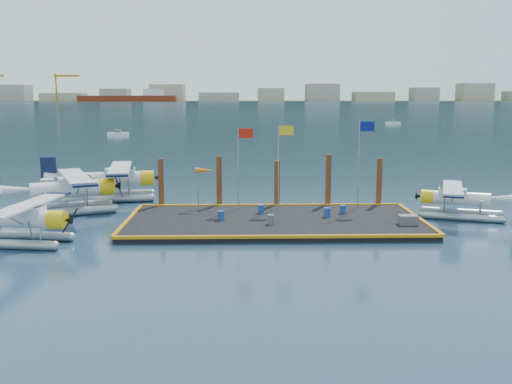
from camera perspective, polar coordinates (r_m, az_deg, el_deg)
The scene contains 23 objects.
ground at distance 39.42m, azimuth 1.85°, elevation -3.28°, with size 4000.00×4000.00×0.00m, color navy.
dock at distance 39.37m, azimuth 1.85°, elevation -2.99°, with size 20.00×10.00×0.40m, color black.
dock_bumpers at distance 39.31m, azimuth 1.85°, elevation -2.58°, with size 20.25×10.25×0.18m, color #C77C0B, non-canonical shape.
far_backdrop at distance 1792.31m, azimuth 6.49°, elevation 9.57°, with size 3050.00×2050.00×810.00m.
seaplane_a at distance 36.65m, azimuth -22.47°, elevation -2.74°, with size 8.33×9.16×3.24m.
seaplane_b at distance 45.18m, azimuth -18.10°, elevation 0.05°, with size 9.91×10.43×3.80m.
seaplane_c at distance 49.74m, azimuth -13.88°, elevation 1.07°, with size 9.75×10.69×3.78m.
seaplane_d at distance 43.84m, azimuth 19.47°, elevation -0.78°, with size 7.82×8.32×2.99m.
drum_0 at distance 38.98m, azimuth -3.52°, elevation -2.35°, with size 0.45×0.45×0.64m, color navy.
drum_2 at distance 41.61m, azimuth 8.68°, elevation -1.72°, with size 0.42×0.42×0.59m, color navy.
drum_3 at distance 37.67m, azimuth 1.49°, elevation -2.77°, with size 0.45×0.45×0.63m, color #545459.
drum_4 at distance 40.21m, azimuth 7.12°, elevation -2.03°, with size 0.46×0.46×0.64m, color navy.
drum_5 at distance 41.16m, azimuth 0.52°, elevation -1.71°, with size 0.44×0.44×0.61m, color navy.
crate at distance 38.92m, azimuth 14.97°, elevation -2.70°, with size 1.23×0.82×0.62m, color #545459.
flagpole_red at distance 42.39m, azimuth -1.51°, elevation 3.66°, with size 1.14×0.08×6.00m.
flagpole_yellow at distance 42.48m, azimuth 2.54°, elevation 3.82°, with size 1.14×0.08×6.20m.
flagpole_blue at distance 43.28m, azimuth 10.51°, elevation 4.01°, with size 1.14×0.08×6.50m.
windsock at distance 42.62m, azimuth -5.18°, elevation 2.08°, with size 1.40×0.44×3.12m.
piling_0 at distance 44.73m, azimuth -9.47°, elevation 0.75°, with size 0.44×0.44×4.00m, color #4C2E15.
piling_1 at distance 44.31m, azimuth -3.70°, elevation 0.91°, with size 0.44×0.44×4.20m, color #4C2E15.
piling_2 at distance 44.38m, azimuth 2.12°, elevation 0.68°, with size 0.44×0.44×3.80m, color #4C2E15.
piling_3 at distance 44.76m, azimuth 7.24°, elevation 1.01°, with size 0.44×0.44×4.30m, color #4C2E15.
piling_4 at distance 45.56m, azimuth 12.22°, elevation 0.82°, with size 0.44×0.44×4.00m, color #4C2E15.
Camera 1 is at (-2.18, -38.36, 8.79)m, focal length 40.00 mm.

